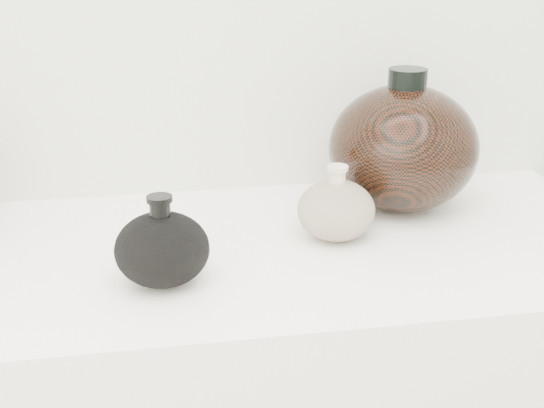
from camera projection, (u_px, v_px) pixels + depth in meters
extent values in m
cube|color=white|center=(228.00, 258.00, 1.08)|extent=(1.20, 0.50, 0.03)
ellipsoid|color=black|center=(162.00, 249.00, 0.95)|extent=(0.16, 0.16, 0.09)
cylinder|color=black|center=(160.00, 209.00, 0.94)|extent=(0.03, 0.03, 0.03)
cylinder|color=black|center=(159.00, 199.00, 0.93)|extent=(0.04, 0.04, 0.01)
ellipsoid|color=#B9A792|center=(336.00, 210.00, 1.09)|extent=(0.14, 0.14, 0.09)
cylinder|color=beige|center=(337.00, 177.00, 1.07)|extent=(0.03, 0.03, 0.03)
cylinder|color=beige|center=(337.00, 168.00, 1.07)|extent=(0.04, 0.04, 0.01)
ellipsoid|color=black|center=(403.00, 148.00, 1.19)|extent=(0.30, 0.30, 0.20)
cylinder|color=black|center=(407.00, 81.00, 1.15)|extent=(0.08, 0.08, 0.04)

